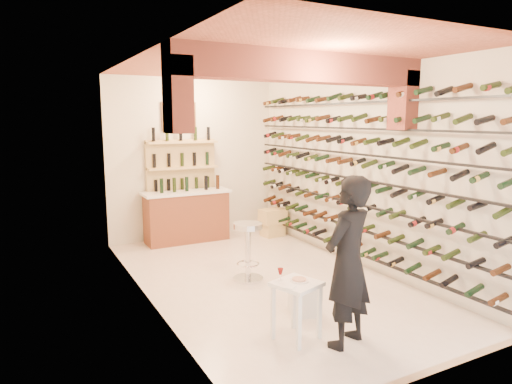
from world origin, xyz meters
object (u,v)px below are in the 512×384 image
(back_counter, at_px, (187,215))
(person, at_px, (348,262))
(chrome_barstool, at_px, (248,247))
(crate_lower, at_px, (273,230))
(tasting_table, at_px, (296,292))
(wine_rack, at_px, (348,172))
(white_stool, at_px, (304,298))

(back_counter, height_order, person, person)
(chrome_barstool, distance_m, crate_lower, 2.67)
(tasting_table, distance_m, chrome_barstool, 1.94)
(wine_rack, xyz_separation_m, back_counter, (-1.83, 2.65, -1.02))
(tasting_table, relative_size, chrome_barstool, 0.90)
(wine_rack, height_order, white_stool, wine_rack)
(back_counter, height_order, crate_lower, back_counter)
(crate_lower, bearing_deg, wine_rack, -86.59)
(crate_lower, bearing_deg, chrome_barstool, -128.13)
(wine_rack, relative_size, white_stool, 14.24)
(wine_rack, height_order, crate_lower, wine_rack)
(back_counter, distance_m, crate_lower, 1.80)
(back_counter, xyz_separation_m, crate_lower, (1.70, -0.45, -0.40))
(tasting_table, height_order, person, person)
(white_stool, bearing_deg, crate_lower, 65.76)
(back_counter, relative_size, person, 0.93)
(wine_rack, distance_m, person, 2.82)
(back_counter, distance_m, chrome_barstool, 2.53)
(chrome_barstool, height_order, crate_lower, chrome_barstool)
(back_counter, bearing_deg, white_stool, -88.10)
(wine_rack, relative_size, person, 3.10)
(wine_rack, height_order, person, wine_rack)
(back_counter, relative_size, chrome_barstool, 1.95)
(person, relative_size, chrome_barstool, 2.10)
(person, height_order, crate_lower, person)
(wine_rack, xyz_separation_m, person, (-1.73, -2.13, -0.63))
(back_counter, bearing_deg, tasting_table, -93.96)
(wine_rack, distance_m, chrome_barstool, 2.05)
(back_counter, xyz_separation_m, tasting_table, (-0.31, -4.43, 0.00))
(chrome_barstool, bearing_deg, tasting_table, -101.20)
(white_stool, bearing_deg, wine_rack, 37.10)
(wine_rack, bearing_deg, white_stool, -142.90)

